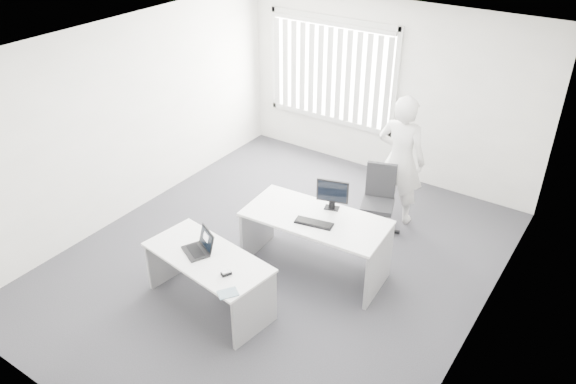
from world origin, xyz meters
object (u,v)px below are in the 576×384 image
Objects in this scene: office_chair at (377,211)px; laptop at (195,243)px; monitor at (332,195)px; desk_far at (315,232)px; desk_near at (209,270)px; person at (401,160)px.

office_chair is 2.98× the size of laptop.
office_chair is 2.77m from laptop.
desk_far is at bearing -119.32° from monitor.
desk_far is 4.54× the size of monitor.
monitor is at bearing 71.89° from desk_near.
laptop is at bearing -127.67° from desk_far.
person is at bearing 95.19° from laptop.
desk_near is 4.87× the size of laptop.
desk_near is 3.11m from person.
person is (0.09, 0.44, 0.64)m from office_chair.
office_chair is at bearing 62.51° from monitor.
office_chair reaches higher than laptop.
desk_far is (0.67, 1.22, 0.08)m from desk_near.
laptop is 1.77m from monitor.
office_chair reaches higher than desk_near.
laptop reaches higher than desk_far.
monitor reaches higher than office_chair.
office_chair is (0.24, 1.26, -0.27)m from desk_far.
monitor is (0.89, 1.52, 0.18)m from laptop.
office_chair is 1.21m from monitor.
laptop is 0.83× the size of monitor.
laptop is (-1.16, -2.93, -0.12)m from person.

